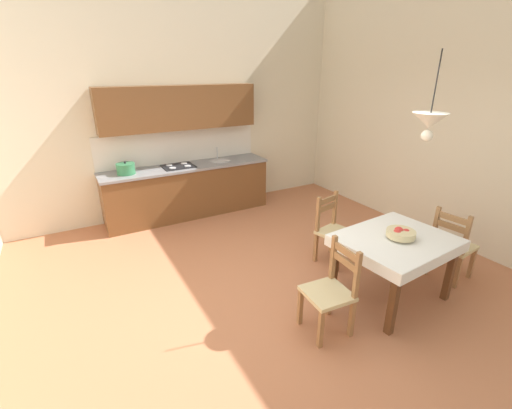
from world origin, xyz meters
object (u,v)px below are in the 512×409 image
(dining_chair_window_side, at_px, (452,246))
(dining_chair_tv_side, at_px, (331,291))
(pendant_lamp, at_px, (429,122))
(dining_table, at_px, (395,249))
(kitchen_cabinetry, at_px, (186,168))
(dining_chair_kitchen_side, at_px, (334,231))
(fruit_bowl, at_px, (401,233))

(dining_chair_window_side, bearing_deg, dining_chair_tv_side, 179.70)
(pendant_lamp, bearing_deg, dining_table, 101.94)
(kitchen_cabinetry, distance_m, dining_chair_window_side, 4.18)
(dining_table, height_order, dining_chair_tv_side, dining_chair_tv_side)
(dining_chair_kitchen_side, bearing_deg, pendant_lamp, -86.92)
(kitchen_cabinetry, relative_size, dining_table, 2.28)
(kitchen_cabinetry, bearing_deg, dining_table, -71.34)
(dining_chair_window_side, height_order, dining_chair_tv_side, same)
(dining_chair_window_side, xyz_separation_m, dining_chair_tv_side, (-1.91, 0.01, 0.00))
(kitchen_cabinetry, relative_size, dining_chair_kitchen_side, 3.07)
(dining_chair_window_side, distance_m, dining_chair_tv_side, 1.91)
(dining_chair_window_side, relative_size, pendant_lamp, 1.16)
(dining_chair_tv_side, bearing_deg, dining_table, 4.45)
(dining_chair_kitchen_side, distance_m, fruit_bowl, 1.04)
(dining_chair_tv_side, height_order, fruit_bowl, dining_chair_tv_side)
(dining_table, relative_size, pendant_lamp, 1.56)
(dining_chair_kitchen_side, relative_size, fruit_bowl, 3.10)
(dining_chair_window_side, height_order, dining_chair_kitchen_side, same)
(dining_chair_tv_side, distance_m, dining_chair_kitchen_side, 1.37)
(dining_table, distance_m, dining_chair_window_side, 0.97)
(dining_table, relative_size, fruit_bowl, 4.19)
(dining_chair_tv_side, xyz_separation_m, dining_chair_kitchen_side, (0.92, 1.02, 0.00))
(dining_chair_tv_side, relative_size, pendant_lamp, 1.16)
(dining_chair_tv_side, distance_m, pendant_lamp, 1.84)
(fruit_bowl, bearing_deg, pendant_lamp, -82.13)
(kitchen_cabinetry, bearing_deg, pendant_lamp, -71.56)
(kitchen_cabinetry, bearing_deg, dining_chair_kitchen_side, -65.75)
(dining_chair_tv_side, relative_size, fruit_bowl, 3.10)
(dining_chair_window_side, bearing_deg, dining_chair_kitchen_side, 133.76)
(fruit_bowl, distance_m, pendant_lamp, 1.19)
(dining_chair_tv_side, bearing_deg, kitchen_cabinetry, 93.57)
(fruit_bowl, height_order, pendant_lamp, pendant_lamp)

